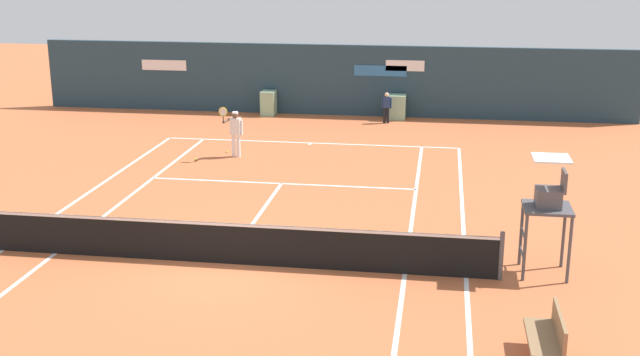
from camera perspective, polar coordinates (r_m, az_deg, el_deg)
ground_plane at (r=18.52m, az=-6.36°, el=-5.40°), size 80.00×80.00×0.01m
tennis_net at (r=17.82m, az=-6.88°, el=-4.54°), size 12.10×0.10×1.07m
sponsor_back_wall at (r=33.77m, az=0.81°, el=6.91°), size 25.00×1.02×2.95m
umpire_chair at (r=17.46m, az=15.97°, el=-1.58°), size 1.00×1.00×2.58m
player_bench at (r=14.19m, az=15.96°, el=-10.63°), size 0.54×1.42×0.88m
player_on_baseline at (r=26.91m, az=-6.07°, el=3.44°), size 0.68×0.64×1.78m
ball_kid_right_post at (r=32.27m, az=4.76°, el=5.16°), size 0.42×0.17×1.25m
tennis_ball_near_service_line at (r=27.73m, az=-6.66°, el=1.88°), size 0.07×0.07×0.07m
tennis_ball_mid_court at (r=26.83m, az=-8.83°, el=1.32°), size 0.07×0.07×0.07m
tennis_ball_by_sideline at (r=19.50m, az=-7.16°, el=-4.22°), size 0.07×0.07×0.07m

